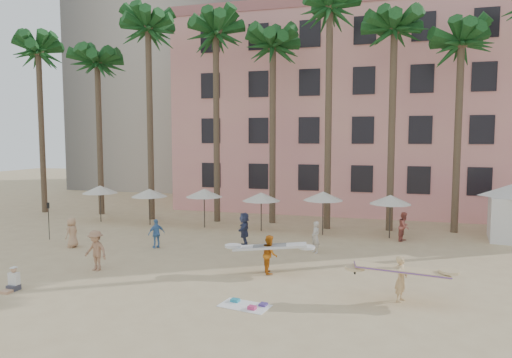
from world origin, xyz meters
The scene contains 10 objects.
ground centered at (0.00, 0.00, 0.00)m, with size 120.00×120.00×0.00m, color #D1B789.
pink_hotel centered at (7.00, 26.00, 8.00)m, with size 35.00×14.00×16.00m, color #F9A797.
palm_row centered at (0.51, 15.00, 12.97)m, with size 44.40×5.40×16.30m.
umbrella_row centered at (-3.00, 12.50, 2.33)m, with size 22.50×2.70×2.73m.
beach_towel centered at (1.97, -0.44, 0.03)m, with size 1.95×1.31×0.14m.
carrier_yellow centered at (7.33, 1.62, 0.97)m, with size 3.44×1.22×1.70m.
carrier_white centered at (1.79, 3.71, 0.93)m, with size 3.37×1.40×1.72m.
beachgoers centered at (-2.03, 6.69, 0.89)m, with size 18.45×11.03×1.88m.
paddle centered at (-12.49, 6.65, 1.41)m, with size 0.18×0.04×2.23m.
seated_man centered at (-7.43, -1.37, 0.32)m, with size 0.41×0.71×0.92m.
Camera 1 is at (6.67, -15.66, 6.04)m, focal length 32.00 mm.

